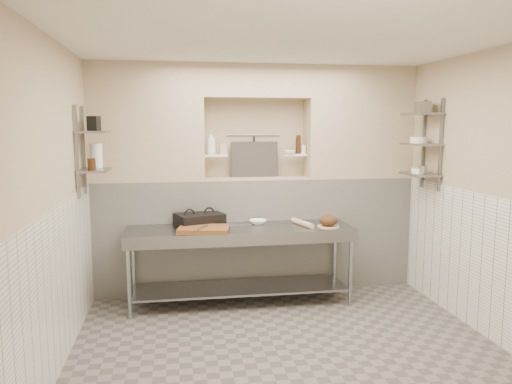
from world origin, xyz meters
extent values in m
cube|color=#68625C|center=(0.00, 0.00, -0.05)|extent=(4.00, 3.90, 0.10)
cube|color=silver|center=(0.00, 0.00, 2.85)|extent=(4.00, 3.90, 0.10)
cube|color=tan|center=(-2.05, 0.00, 1.40)|extent=(0.10, 3.90, 2.80)
cube|color=tan|center=(2.05, 0.00, 1.40)|extent=(0.10, 3.90, 2.80)
cube|color=tan|center=(0.00, 2.00, 1.40)|extent=(4.00, 0.10, 2.80)
cube|color=tan|center=(0.00, -2.00, 1.40)|extent=(4.00, 0.10, 2.80)
cube|color=white|center=(0.00, 1.75, 0.70)|extent=(4.00, 0.40, 1.40)
cube|color=tan|center=(0.00, 1.75, 1.41)|extent=(1.30, 0.40, 0.02)
cube|color=tan|center=(-1.33, 1.75, 2.10)|extent=(1.35, 0.40, 1.40)
cube|color=tan|center=(1.33, 1.75, 2.10)|extent=(1.35, 0.40, 1.40)
cube|color=tan|center=(0.00, 1.75, 2.60)|extent=(1.30, 0.40, 0.40)
cube|color=white|center=(-1.99, 0.00, 0.70)|extent=(0.02, 3.90, 1.40)
cube|color=white|center=(1.99, 0.00, 0.70)|extent=(0.02, 3.90, 1.40)
cube|color=white|center=(-0.50, 1.75, 1.70)|extent=(0.28, 0.16, 0.02)
cube|color=white|center=(0.50, 1.75, 1.70)|extent=(0.28, 0.16, 0.02)
cylinder|color=gray|center=(0.00, 1.92, 1.95)|extent=(0.70, 0.02, 0.02)
cylinder|color=black|center=(0.00, 1.90, 1.78)|extent=(0.02, 0.02, 0.30)
cube|color=#383330|center=(0.00, 1.85, 1.64)|extent=(0.60, 0.08, 0.45)
cube|color=slate|center=(-1.98, 1.25, 1.80)|extent=(0.03, 0.03, 0.95)
cube|color=slate|center=(-1.98, 0.85, 1.80)|extent=(0.03, 0.03, 0.95)
cube|color=slate|center=(-1.84, 1.05, 1.60)|extent=(0.30, 0.50, 0.02)
cube|color=slate|center=(-1.84, 1.05, 2.00)|extent=(0.30, 0.50, 0.03)
cube|color=slate|center=(1.98, 1.25, 1.85)|extent=(0.03, 0.03, 1.05)
cube|color=slate|center=(1.98, 0.85, 1.85)|extent=(0.03, 0.03, 1.05)
cube|color=slate|center=(1.84, 1.05, 1.50)|extent=(0.30, 0.50, 0.02)
cube|color=slate|center=(1.84, 1.05, 1.85)|extent=(0.30, 0.50, 0.02)
cube|color=slate|center=(1.84, 1.05, 2.20)|extent=(0.30, 0.50, 0.03)
cube|color=gray|center=(-0.27, 1.20, 0.88)|extent=(2.60, 0.70, 0.04)
cube|color=gray|center=(-0.27, 1.20, 0.18)|extent=(2.45, 0.60, 0.03)
cube|color=gray|center=(-0.27, 0.87, 0.82)|extent=(2.60, 0.02, 0.12)
cylinder|color=gray|center=(-1.51, 0.91, 0.43)|extent=(0.04, 0.04, 0.86)
cylinder|color=gray|center=(-1.51, 1.49, 0.43)|extent=(0.04, 0.04, 0.86)
cylinder|color=gray|center=(0.97, 0.91, 0.43)|extent=(0.04, 0.04, 0.86)
cylinder|color=gray|center=(0.97, 1.49, 0.43)|extent=(0.04, 0.04, 0.86)
cube|color=black|center=(-0.73, 1.39, 0.95)|extent=(0.62, 0.53, 0.10)
cube|color=black|center=(-0.73, 1.39, 1.02)|extent=(0.62, 0.53, 0.05)
cube|color=brown|center=(-0.70, 1.06, 0.93)|extent=(0.62, 0.48, 0.05)
cube|color=gray|center=(-0.29, 1.11, 0.95)|extent=(0.29, 0.04, 0.01)
cylinder|color=gray|center=(-0.73, 0.97, 0.96)|extent=(0.15, 0.22, 0.02)
imported|color=white|center=(-0.04, 1.37, 0.93)|extent=(0.24, 0.24, 0.05)
cylinder|color=tan|center=(0.46, 1.19, 0.93)|extent=(0.19, 0.42, 0.06)
cylinder|color=tan|center=(0.74, 1.06, 0.91)|extent=(0.26, 0.26, 0.01)
ellipsoid|color=#4C2D19|center=(0.74, 1.06, 0.98)|extent=(0.21, 0.21, 0.13)
imported|color=white|center=(-0.56, 1.74, 1.86)|extent=(0.14, 0.14, 0.29)
cube|color=tan|center=(-0.41, 1.76, 1.78)|extent=(0.09, 0.09, 0.13)
imported|color=white|center=(0.42, 1.69, 1.74)|extent=(0.18, 0.18, 0.05)
cylinder|color=black|center=(0.54, 1.77, 1.81)|extent=(0.05, 0.05, 0.19)
cylinder|color=black|center=(0.54, 1.73, 1.83)|extent=(0.06, 0.06, 0.24)
cylinder|color=white|center=(0.61, 1.76, 1.77)|extent=(0.07, 0.07, 0.11)
cylinder|color=white|center=(-1.84, 1.20, 1.74)|extent=(0.13, 0.13, 0.26)
cylinder|color=black|center=(-1.84, 0.87, 1.67)|extent=(0.08, 0.08, 0.12)
cube|color=black|center=(-1.84, 1.13, 2.09)|extent=(0.14, 0.14, 0.15)
cylinder|color=white|center=(1.84, 1.06, 1.54)|extent=(0.19, 0.19, 0.06)
cylinder|color=gray|center=(1.84, 0.98, 1.56)|extent=(0.09, 0.09, 0.09)
cylinder|color=white|center=(1.84, 1.12, 1.90)|extent=(0.20, 0.20, 0.07)
cube|color=gray|center=(1.84, 1.04, 2.28)|extent=(0.22, 0.24, 0.13)
camera|label=1|loc=(-1.00, -4.40, 2.07)|focal=35.00mm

